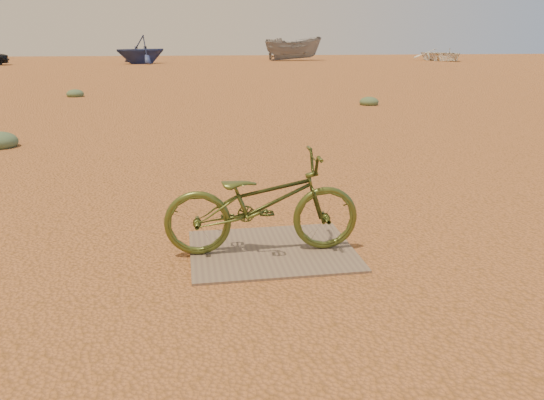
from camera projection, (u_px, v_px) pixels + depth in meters
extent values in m
plane|color=#BB6D3D|center=(231.00, 264.00, 4.74)|extent=(120.00, 120.00, 0.00)
cube|color=#76624D|center=(272.00, 250.00, 5.01)|extent=(1.53, 1.24, 0.02)
imported|color=#485521|center=(262.00, 203.00, 4.84)|extent=(1.81, 0.69, 0.94)
imported|color=navy|center=(141.00, 49.00, 41.57)|extent=(5.46, 5.31, 2.19)
imported|color=gray|center=(293.00, 49.00, 47.60)|extent=(5.59, 2.75, 2.07)
imported|color=white|center=(442.00, 54.00, 47.07)|extent=(4.04, 5.47, 1.09)
ellipsoid|color=#5C7652|center=(0.00, 147.00, 9.82)|extent=(0.67, 0.67, 0.37)
ellipsoid|color=#5C7652|center=(369.00, 105.00, 16.02)|extent=(0.57, 0.57, 0.32)
ellipsoid|color=#5C7652|center=(75.00, 97.00, 18.29)|extent=(0.58, 0.58, 0.32)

